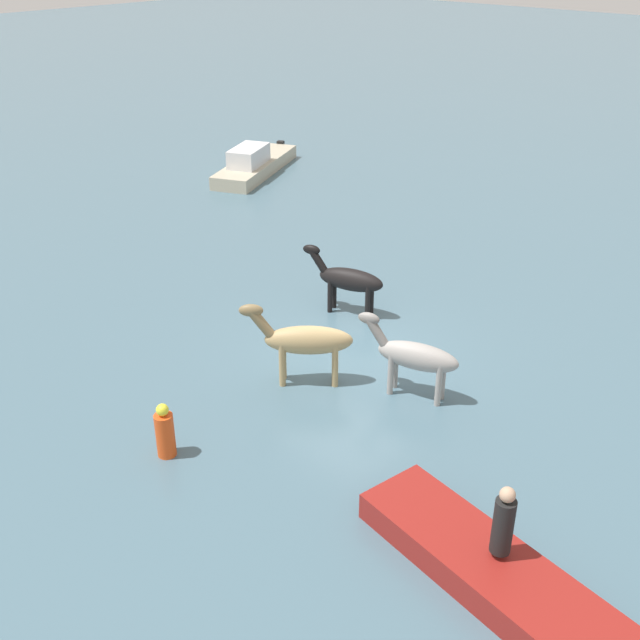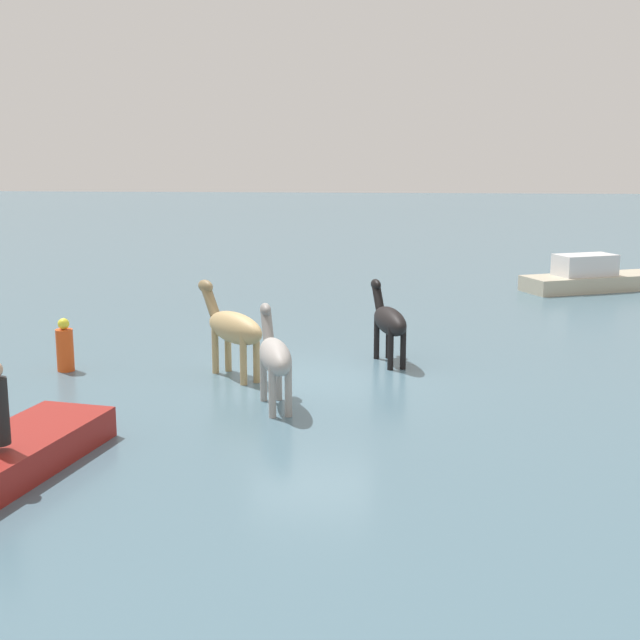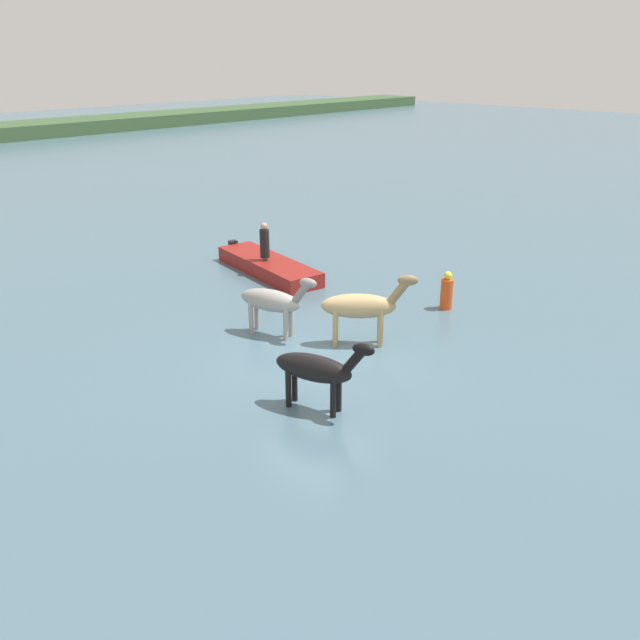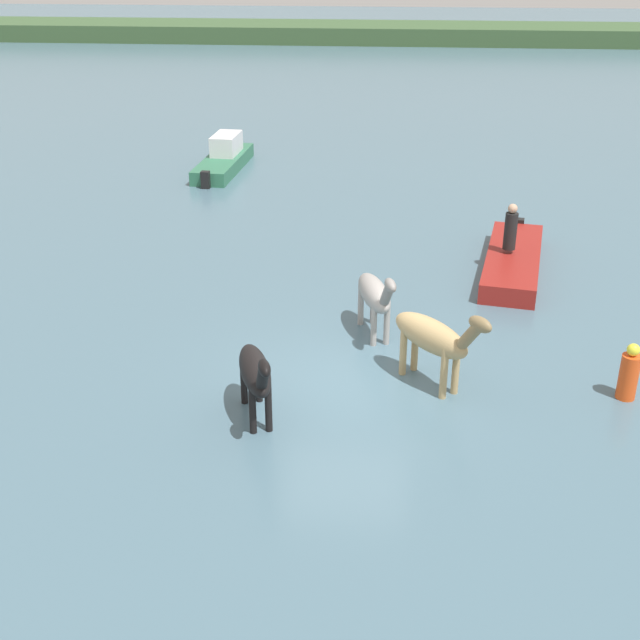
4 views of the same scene
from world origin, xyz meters
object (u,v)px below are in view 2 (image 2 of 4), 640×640
(horse_dun_straggler, at_px, (233,327))
(horse_lead, at_px, (389,321))
(boat_dinghy_port, at_px, (598,280))
(buoy_channel_marker, at_px, (65,347))
(horse_pinto_flank, at_px, (275,356))

(horse_dun_straggler, bearing_deg, horse_lead, -106.19)
(boat_dinghy_port, height_order, buoy_channel_marker, boat_dinghy_port)
(horse_lead, bearing_deg, horse_dun_straggler, 96.88)
(horse_dun_straggler, bearing_deg, buoy_channel_marker, 46.24)
(horse_lead, relative_size, boat_dinghy_port, 0.40)
(horse_lead, relative_size, buoy_channel_marker, 1.93)
(horse_pinto_flank, height_order, buoy_channel_marker, horse_pinto_flank)
(horse_lead, bearing_deg, boat_dinghy_port, -50.59)
(boat_dinghy_port, bearing_deg, horse_dun_straggler, 26.85)
(horse_dun_straggler, xyz_separation_m, horse_pinto_flank, (-1.15, 2.06, -0.08))
(horse_lead, relative_size, horse_dun_straggler, 1.06)
(boat_dinghy_port, distance_m, buoy_channel_marker, 18.26)
(horse_lead, distance_m, horse_pinto_flank, 4.07)
(horse_dun_straggler, xyz_separation_m, boat_dinghy_port, (-10.07, -12.23, -0.72))
(horse_pinto_flank, bearing_deg, horse_dun_straggler, 12.13)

